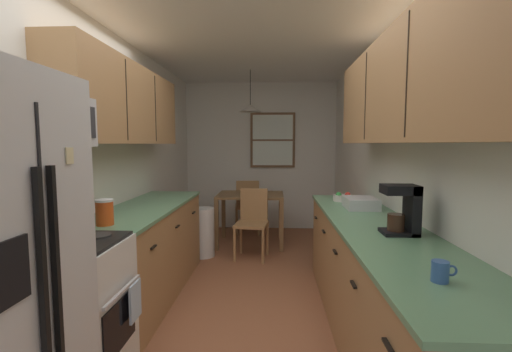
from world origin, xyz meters
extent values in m
plane|color=#995B3D|center=(0.00, 1.00, 0.00)|extent=(12.00, 12.00, 0.00)
cube|color=white|center=(-1.35, 1.00, 1.27)|extent=(0.10, 9.00, 2.55)
cube|color=white|center=(1.35, 1.00, 1.27)|extent=(0.10, 9.00, 2.55)
cube|color=white|center=(0.00, 3.65, 1.27)|extent=(4.40, 0.10, 2.55)
cube|color=white|center=(0.00, 1.00, 2.59)|extent=(4.40, 9.00, 0.08)
cube|color=black|center=(-0.63, -1.26, 0.84)|extent=(0.01, 0.01, 1.61)
cube|color=black|center=(-0.61, -1.30, 0.84)|extent=(0.02, 0.02, 1.14)
cube|color=black|center=(-0.61, -1.22, 0.84)|extent=(0.02, 0.02, 1.14)
cube|color=black|center=(-0.63, -1.43, 1.07)|extent=(0.01, 0.15, 0.22)
cube|color=beige|center=(-0.63, -1.07, 1.44)|extent=(0.01, 0.05, 0.07)
cube|color=white|center=(-0.99, -0.56, 0.45)|extent=(0.62, 0.59, 0.90)
cube|color=black|center=(-0.67, -0.56, 0.42)|extent=(0.01, 0.41, 0.30)
cube|color=silver|center=(-0.65, -0.56, 0.63)|extent=(0.02, 0.47, 0.02)
cube|color=black|center=(-0.99, -0.56, 0.91)|extent=(0.59, 0.56, 0.02)
cube|color=white|center=(-1.27, -0.56, 1.00)|extent=(0.06, 0.59, 0.20)
cylinder|color=#2D2D2D|center=(-1.13, -0.69, 0.93)|extent=(0.15, 0.15, 0.01)
cylinder|color=#2D2D2D|center=(-1.13, -0.43, 0.93)|extent=(0.15, 0.15, 0.01)
cylinder|color=#2D2D2D|center=(-0.85, -0.69, 0.93)|extent=(0.15, 0.15, 0.01)
cylinder|color=#2D2D2D|center=(-0.85, -0.43, 0.93)|extent=(0.15, 0.15, 0.01)
cube|color=silver|center=(-1.11, -0.56, 1.63)|extent=(0.38, 0.61, 0.31)
cube|color=black|center=(-0.92, -0.62, 1.63)|extent=(0.01, 0.36, 0.20)
cube|color=#2D2D33|center=(-0.92, -0.36, 1.63)|extent=(0.01, 0.12, 0.20)
cube|color=#A87A4C|center=(-1.00, 0.75, 0.43)|extent=(0.60, 2.02, 0.87)
cube|color=#60936B|center=(-1.00, 0.75, 0.89)|extent=(0.63, 2.04, 0.03)
cube|color=black|center=(-0.69, 0.08, 0.70)|extent=(0.02, 0.10, 0.01)
cube|color=black|center=(-0.69, 0.75, 0.70)|extent=(0.02, 0.10, 0.01)
cube|color=black|center=(-0.69, 1.42, 0.70)|extent=(0.02, 0.10, 0.01)
cube|color=#A87A4C|center=(-1.14, 0.70, 1.85)|extent=(0.32, 2.12, 0.72)
cube|color=#2D2319|center=(-0.98, 0.35, 1.85)|extent=(0.01, 0.01, 0.66)
cube|color=#2D2319|center=(-0.98, 1.05, 1.85)|extent=(0.01, 0.01, 0.66)
cube|color=#A87A4C|center=(1.00, 0.03, 0.43)|extent=(0.60, 3.00, 0.87)
cube|color=#60936B|center=(1.00, 0.03, 0.89)|extent=(0.63, 3.02, 0.03)
cube|color=black|center=(0.69, -1.17, 0.70)|extent=(0.02, 0.10, 0.01)
cube|color=black|center=(0.69, -0.57, 0.70)|extent=(0.02, 0.10, 0.01)
cube|color=black|center=(0.69, 0.03, 0.70)|extent=(0.02, 0.10, 0.01)
cube|color=black|center=(0.69, 0.63, 0.70)|extent=(0.02, 0.10, 0.01)
cube|color=black|center=(0.69, 1.23, 0.70)|extent=(0.02, 0.10, 0.01)
cube|color=#A87A4C|center=(1.14, -0.02, 1.88)|extent=(0.32, 2.70, 0.76)
cube|color=#2D2319|center=(0.98, -0.46, 1.88)|extent=(0.01, 0.01, 0.70)
cube|color=#2D2319|center=(0.98, 0.43, 1.88)|extent=(0.01, 0.01, 0.70)
cube|color=brown|center=(-0.11, 2.58, 0.74)|extent=(0.96, 0.74, 0.03)
cube|color=brown|center=(-0.56, 2.24, 0.36)|extent=(0.06, 0.06, 0.72)
cube|color=brown|center=(0.34, 2.24, 0.36)|extent=(0.06, 0.06, 0.72)
cube|color=brown|center=(-0.56, 2.92, 0.36)|extent=(0.06, 0.06, 0.72)
cube|color=brown|center=(0.34, 2.92, 0.36)|extent=(0.06, 0.06, 0.72)
cube|color=#A87A4C|center=(-0.05, 1.93, 0.45)|extent=(0.45, 0.45, 0.04)
cube|color=#A87A4C|center=(-0.03, 2.11, 0.68)|extent=(0.37, 0.08, 0.45)
cylinder|color=#A87A4C|center=(0.10, 1.73, 0.22)|extent=(0.04, 0.04, 0.43)
cylinder|color=#A87A4C|center=(-0.26, 1.78, 0.22)|extent=(0.04, 0.04, 0.43)
cylinder|color=#A87A4C|center=(0.15, 2.09, 0.22)|extent=(0.04, 0.04, 0.43)
cylinder|color=#A87A4C|center=(-0.21, 2.14, 0.22)|extent=(0.04, 0.04, 0.43)
cube|color=#A87A4C|center=(-0.20, 3.23, 0.45)|extent=(0.44, 0.44, 0.04)
cube|color=#A87A4C|center=(-0.19, 3.05, 0.68)|extent=(0.37, 0.07, 0.45)
cylinder|color=#A87A4C|center=(-0.40, 3.39, 0.22)|extent=(0.04, 0.04, 0.43)
cylinder|color=#A87A4C|center=(-0.04, 3.43, 0.22)|extent=(0.04, 0.04, 0.43)
cylinder|color=#A87A4C|center=(-0.37, 3.03, 0.22)|extent=(0.04, 0.04, 0.43)
cylinder|color=#A87A4C|center=(-0.01, 3.07, 0.22)|extent=(0.04, 0.04, 0.43)
cylinder|color=black|center=(-0.11, 2.58, 2.30)|extent=(0.01, 0.01, 0.50)
cone|color=#B7B2A8|center=(-0.11, 2.58, 2.00)|extent=(0.32, 0.32, 0.10)
sphere|color=white|center=(-0.11, 2.58, 2.02)|extent=(0.06, 0.06, 0.06)
cube|color=brown|center=(0.21, 3.58, 1.56)|extent=(0.77, 0.04, 0.95)
cube|color=silver|center=(0.21, 3.56, 1.56)|extent=(0.69, 0.01, 0.87)
cube|color=brown|center=(0.21, 3.56, 1.56)|extent=(0.69, 0.02, 0.03)
cylinder|color=white|center=(-0.70, 1.99, 0.32)|extent=(0.30, 0.30, 0.65)
cylinder|color=#D84C19|center=(-1.00, -0.05, 0.99)|extent=(0.12, 0.12, 0.17)
cylinder|color=white|center=(-1.00, -0.05, 1.08)|extent=(0.13, 0.13, 0.02)
cube|color=silver|center=(-0.64, -0.42, 0.50)|extent=(0.02, 0.16, 0.24)
cube|color=black|center=(1.06, -0.20, 0.91)|extent=(0.22, 0.18, 0.02)
cube|color=black|center=(1.14, -0.20, 1.06)|extent=(0.06, 0.18, 0.33)
cube|color=black|center=(1.06, -0.20, 1.20)|extent=(0.22, 0.18, 0.06)
cylinder|color=#331E14|center=(1.04, -0.20, 0.98)|extent=(0.11, 0.11, 0.11)
cylinder|color=#335999|center=(0.95, -1.01, 0.95)|extent=(0.07, 0.07, 0.09)
torus|color=#335999|center=(1.00, -1.01, 0.95)|extent=(0.05, 0.01, 0.05)
cylinder|color=silver|center=(0.96, 1.13, 0.93)|extent=(0.21, 0.21, 0.06)
cylinder|color=black|center=(0.96, 1.13, 0.95)|extent=(0.17, 0.17, 0.03)
sphere|color=red|center=(1.00, 1.13, 0.96)|extent=(0.06, 0.06, 0.06)
sphere|color=green|center=(0.91, 1.13, 0.96)|extent=(0.06, 0.06, 0.06)
cube|color=silver|center=(1.03, 0.71, 0.95)|extent=(0.28, 0.34, 0.10)
cylinder|color=#E0D14C|center=(-0.11, 2.64, 0.79)|extent=(0.18, 0.18, 0.06)
camera|label=1|loc=(0.24, -2.50, 1.49)|focal=24.46mm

